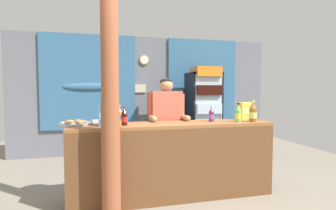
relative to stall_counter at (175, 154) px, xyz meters
name	(u,v)px	position (x,y,z in m)	size (l,w,h in m)	color
ground_plane	(167,178)	(0.09, 0.82, -0.58)	(7.85, 7.85, 0.00)	gray
back_wall_curtained	(146,93)	(0.08, 2.67, 0.73)	(5.71, 0.22, 2.55)	slate
stall_counter	(175,154)	(0.00, 0.00, 0.00)	(2.60, 0.53, 0.97)	#935B33
timber_post	(110,109)	(-0.81, -0.34, 0.62)	(0.22, 0.20, 2.51)	#995133
drink_fridge	(204,108)	(1.21, 2.05, 0.43)	(0.65, 0.67, 1.87)	black
bottle_shelf_rack	(159,123)	(0.30, 2.31, 0.11)	(0.48, 0.28, 1.33)	brown
plastic_lawn_chair	(105,141)	(-0.85, 1.62, -0.09)	(0.45, 0.45, 0.86)	silver
shopkeeper	(166,118)	(0.01, 0.51, 0.41)	(0.54, 0.42, 1.56)	#28282D
soda_bottle_iced_tea	(253,113)	(1.07, -0.03, 0.51)	(0.10, 0.10, 0.29)	brown
soda_bottle_grape_soda	(212,115)	(0.55, 0.14, 0.47)	(0.07, 0.07, 0.21)	#56286B
soda_bottle_cola	(124,117)	(-0.63, 0.05, 0.48)	(0.07, 0.07, 0.23)	black
soda_bottle_lime_soda	(238,114)	(0.87, -0.01, 0.49)	(0.07, 0.07, 0.26)	#75C64C
soda_bottle_orange_soda	(119,115)	(-0.68, 0.27, 0.49)	(0.07, 0.07, 0.24)	orange
snack_box_instant_noodle	(245,111)	(1.14, 0.29, 0.51)	(0.19, 0.16, 0.25)	#EAD14C
snack_box_biscuit	(106,116)	(-0.85, 0.06, 0.51)	(0.16, 0.14, 0.24)	#3D75B7
pastry_tray	(75,123)	(-1.21, 0.23, 0.40)	(0.41, 0.41, 0.06)	#BCBCC1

